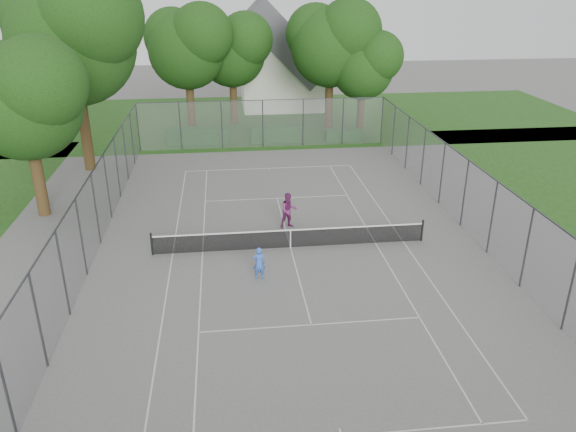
{
  "coord_description": "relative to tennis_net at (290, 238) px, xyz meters",
  "views": [
    {
      "loc": [
        -2.87,
        -23.55,
        11.86
      ],
      "look_at": [
        0.0,
        1.0,
        1.2
      ],
      "focal_mm": 35.0,
      "sensor_mm": 36.0,
      "label": 1
    }
  ],
  "objects": [
    {
      "name": "tree_far_midleft",
      "position": [
        -1.84,
        24.56,
        5.85
      ],
      "size": [
        6.45,
        5.89,
        9.27
      ],
      "color": "#3B2915",
      "rests_on": "ground"
    },
    {
      "name": "house",
      "position": [
        3.13,
        30.42,
        3.54
      ],
      "size": [
        8.08,
        6.26,
        10.05
      ],
      "color": "white",
      "rests_on": "ground"
    },
    {
      "name": "girl_player",
      "position": [
        -1.66,
        -2.71,
        0.21
      ],
      "size": [
        0.54,
        0.36,
        1.44
      ],
      "primitive_type": "imported",
      "rotation": [
        0.0,
        0.0,
        3.17
      ],
      "color": "blue",
      "rests_on": "ground"
    },
    {
      "name": "woman_player",
      "position": [
        0.2,
        2.35,
        0.41
      ],
      "size": [
        1.04,
        0.9,
        1.84
      ],
      "primitive_type": "imported",
      "rotation": [
        0.0,
        0.0,
        0.25
      ],
      "color": "#772762",
      "rests_on": "ground"
    },
    {
      "name": "tree_far_midright",
      "position": [
        5.87,
        21.53,
        6.62
      ],
      "size": [
        7.22,
        6.59,
        10.38
      ],
      "color": "#3B2915",
      "rests_on": "ground"
    },
    {
      "name": "tennis_net",
      "position": [
        0.0,
        0.0,
        0.0
      ],
      "size": [
        12.87,
        0.1,
        1.1
      ],
      "color": "black",
      "rests_on": "ground"
    },
    {
      "name": "tree_side_back",
      "position": [
        -11.65,
        13.03,
        8.22
      ],
      "size": [
        8.83,
        8.06,
        12.69
      ],
      "color": "#3B2915",
      "rests_on": "ground"
    },
    {
      "name": "tree_side_front",
      "position": [
        -12.56,
        5.46,
        5.94
      ],
      "size": [
        6.53,
        5.96,
        9.39
      ],
      "color": "#3B2915",
      "rests_on": "ground"
    },
    {
      "name": "hedge_mid",
      "position": [
        1.08,
        18.31,
        0.1
      ],
      "size": [
        3.87,
        1.11,
        1.22
      ],
      "primitive_type": "cube",
      "color": "#184616",
      "rests_on": "ground"
    },
    {
      "name": "grass_far",
      "position": [
        0.0,
        26.0,
        -0.51
      ],
      "size": [
        60.0,
        20.0,
        0.0
      ],
      "primitive_type": "cube",
      "color": "#1F4714",
      "rests_on": "ground"
    },
    {
      "name": "hedge_right",
      "position": [
        6.35,
        18.11,
        -0.09
      ],
      "size": [
        2.83,
        1.04,
        0.85
      ],
      "primitive_type": "cube",
      "color": "#184616",
      "rests_on": "ground"
    },
    {
      "name": "court_markings",
      "position": [
        0.0,
        0.0,
        -0.5
      ],
      "size": [
        11.03,
        23.83,
        0.01
      ],
      "color": "beige",
      "rests_on": "ground"
    },
    {
      "name": "tree_far_left",
      "position": [
        -5.37,
        22.5,
        6.41
      ],
      "size": [
        7.01,
        6.4,
        10.07
      ],
      "color": "#3B2915",
      "rests_on": "ground"
    },
    {
      "name": "ground",
      "position": [
        0.0,
        0.0,
        -0.51
      ],
      "size": [
        120.0,
        120.0,
        0.0
      ],
      "primitive_type": "plane",
      "color": "#5F5D5B",
      "rests_on": "ground"
    },
    {
      "name": "hedge_left",
      "position": [
        -4.9,
        18.6,
        0.06
      ],
      "size": [
        4.57,
        1.37,
        1.14
      ],
      "primitive_type": "cube",
      "color": "#184616",
      "rests_on": "ground"
    },
    {
      "name": "perimeter_fence",
      "position": [
        0.0,
        0.0,
        1.3
      ],
      "size": [
        18.08,
        34.08,
        3.52
      ],
      "color": "#38383D",
      "rests_on": "ground"
    },
    {
      "name": "tree_far_right",
      "position": [
        8.22,
        20.2,
        5.02
      ],
      "size": [
        5.6,
        5.11,
        8.05
      ],
      "color": "#3B2915",
      "rests_on": "ground"
    }
  ]
}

